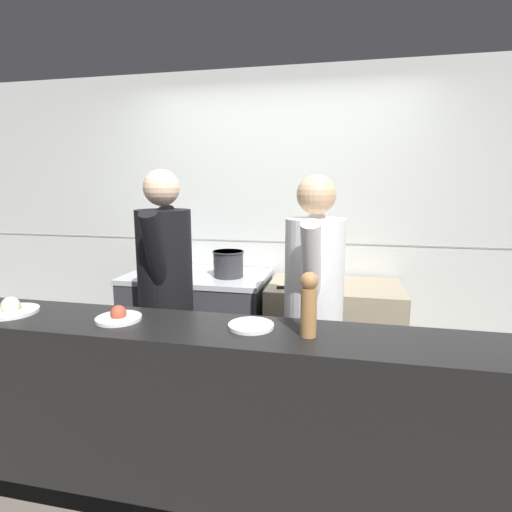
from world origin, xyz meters
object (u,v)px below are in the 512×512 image
object	(u,v)px
chefs_knife	(296,287)
plated_dish_dessert	(251,326)
mixing_bowl_steel	(304,276)
plated_dish_appetiser	(119,317)
pepper_mill	(309,303)
stock_pot	(163,261)
plated_dish_main	(11,309)
sauce_pot	(228,263)
chef_sous	(313,304)
chef_head_cook	(166,289)
oven_range	(199,326)

from	to	relation	value
chefs_knife	plated_dish_dessert	size ratio (longest dim) A/B	1.57
mixing_bowl_steel	plated_dish_appetiser	bearing A→B (deg)	-121.31
mixing_bowl_steel	pepper_mill	bearing A→B (deg)	-83.92
stock_pot	plated_dish_main	bearing A→B (deg)	-100.44
stock_pot	plated_dish_appetiser	size ratio (longest dim) A/B	1.11
mixing_bowl_steel	plated_dish_appetiser	distance (m)	1.59
sauce_pot	chef_sous	bearing A→B (deg)	-44.07
stock_pot	chef_head_cook	world-z (taller)	chef_head_cook
plated_dish_dessert	chef_sous	size ratio (longest dim) A/B	0.13
oven_range	sauce_pot	world-z (taller)	sauce_pot
chef_head_cook	plated_dish_appetiser	bearing A→B (deg)	-99.60
sauce_pot	mixing_bowl_steel	xyz separation A→B (m)	(0.60, 0.12, -0.10)
mixing_bowl_steel	plated_dish_main	world-z (taller)	plated_dish_main
mixing_bowl_steel	chef_head_cook	distance (m)	1.14
chef_sous	plated_dish_main	bearing A→B (deg)	-159.99
stock_pot	plated_dish_appetiser	world-z (taller)	stock_pot
plated_dish_appetiser	chef_head_cook	bearing A→B (deg)	91.28
stock_pot	plated_dish_main	xyz separation A→B (m)	(-0.25, -1.36, -0.02)
sauce_pot	pepper_mill	world-z (taller)	pepper_mill
plated_dish_appetiser	chef_sous	bearing A→B (deg)	29.23
oven_range	plated_dish_main	size ratio (longest dim) A/B	4.20
stock_pot	plated_dish_appetiser	bearing A→B (deg)	-74.05
chefs_knife	plated_dish_main	xyz separation A→B (m)	(-1.42, -1.14, 0.09)
chefs_knife	chef_head_cook	xyz separation A→B (m)	(-0.81, -0.53, 0.08)
oven_range	chefs_knife	size ratio (longest dim) A/B	3.28
plated_dish_appetiser	sauce_pot	bearing A→B (deg)	79.48
chefs_knife	pepper_mill	xyz separation A→B (m)	(0.18, -1.14, 0.23)
pepper_mill	stock_pot	bearing A→B (deg)	135.11
mixing_bowl_steel	chef_sous	distance (m)	0.83
pepper_mill	plated_dish_dessert	bearing A→B (deg)	169.18
chef_head_cook	chefs_knife	bearing A→B (deg)	22.35
mixing_bowl_steel	plated_dish_dessert	world-z (taller)	plated_dish_dessert
oven_range	mixing_bowl_steel	world-z (taller)	mixing_bowl_steel
stock_pot	plated_dish_main	distance (m)	1.38
sauce_pot	chef_head_cook	distance (m)	0.69
oven_range	stock_pot	bearing A→B (deg)	171.18
oven_range	plated_dish_dessert	size ratio (longest dim) A/B	5.16
stock_pot	plated_dish_dessert	xyz separation A→B (m)	(1.07, -1.30, -0.03)
chefs_knife	chef_sous	size ratio (longest dim) A/B	0.21
pepper_mill	chef_head_cook	bearing A→B (deg)	148.35
oven_range	plated_dish_appetiser	xyz separation A→B (m)	(0.05, -1.28, 0.52)
chefs_knife	plated_dish_appetiser	size ratio (longest dim) A/B	1.52
stock_pot	mixing_bowl_steel	bearing A→B (deg)	1.06
chef_head_cook	plated_dish_dessert	bearing A→B (deg)	-49.09
pepper_mill	chef_sous	bearing A→B (deg)	91.49
stock_pot	pepper_mill	xyz separation A→B (m)	(1.35, -1.35, 0.12)
plated_dish_main	chef_head_cook	distance (m)	0.87
oven_range	chef_head_cook	xyz separation A→B (m)	(0.04, -0.69, 0.51)
pepper_mill	chef_head_cook	distance (m)	1.17
plated_dish_dessert	plated_dish_main	bearing A→B (deg)	-177.32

